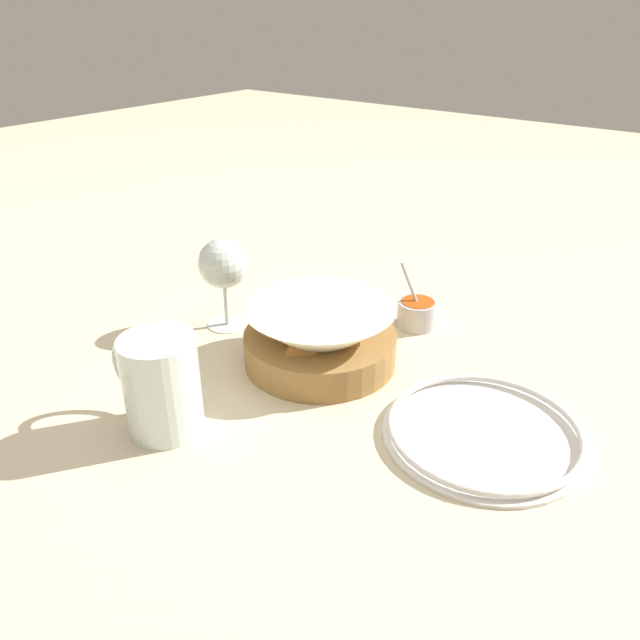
{
  "coord_description": "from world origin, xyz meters",
  "views": [
    {
      "loc": [
        -0.47,
        0.59,
        0.45
      ],
      "look_at": [
        -0.02,
        0.0,
        0.07
      ],
      "focal_mm": 35.0,
      "sensor_mm": 36.0,
      "label": 1
    }
  ],
  "objects": [
    {
      "name": "wine_glass",
      "position": [
        0.16,
        -0.0,
        0.1
      ],
      "size": [
        0.07,
        0.07,
        0.14
      ],
      "color": "silver",
      "rests_on": "ground_plane"
    },
    {
      "name": "ground_plane",
      "position": [
        0.0,
        0.0,
        0.0
      ],
      "size": [
        4.0,
        4.0,
        0.0
      ],
      "primitive_type": "plane",
      "color": "beige"
    },
    {
      "name": "side_plate",
      "position": [
        -0.27,
        0.02,
        0.01
      ],
      "size": [
        0.23,
        0.23,
        0.01
      ],
      "color": "white",
      "rests_on": "ground_plane"
    },
    {
      "name": "sauce_cup",
      "position": [
        -0.07,
        -0.17,
        0.02
      ],
      "size": [
        0.07,
        0.06,
        0.1
      ],
      "color": "#B7B7BC",
      "rests_on": "ground_plane"
    },
    {
      "name": "beer_mug",
      "position": [
        0.03,
        0.23,
        0.06
      ],
      "size": [
        0.13,
        0.09,
        0.12
      ],
      "color": "silver",
      "rests_on": "ground_plane"
    },
    {
      "name": "food_basket",
      "position": [
        -0.02,
        0.0,
        0.04
      ],
      "size": [
        0.21,
        0.21,
        0.08
      ],
      "color": "olive",
      "rests_on": "ground_plane"
    }
  ]
}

